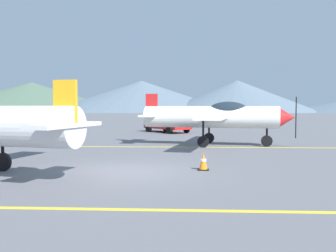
# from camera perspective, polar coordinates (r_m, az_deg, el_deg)

# --- Properties ---
(ground_plane) EXTENTS (400.00, 400.00, 0.00)m
(ground_plane) POSITION_cam_1_polar(r_m,az_deg,el_deg) (12.58, -6.65, -6.88)
(ground_plane) COLOR slate
(apron_line_near) EXTENTS (80.00, 0.16, 0.01)m
(apron_line_near) POSITION_cam_1_polar(r_m,az_deg,el_deg) (8.19, -12.18, -12.27)
(apron_line_near) COLOR yellow
(apron_line_near) RESTS_ON ground_plane
(apron_line_far) EXTENTS (80.00, 0.16, 0.01)m
(apron_line_far) POSITION_cam_1_polar(r_m,az_deg,el_deg) (19.94, -3.02, -3.20)
(apron_line_far) COLOR yellow
(apron_line_far) RESTS_ON ground_plane
(airplane_mid) EXTENTS (8.43, 9.63, 2.88)m
(airplane_mid) POSITION_cam_1_polar(r_m,az_deg,el_deg) (20.78, 7.35, 1.51)
(airplane_mid) COLOR white
(airplane_mid) RESTS_ON ground_plane
(car_sedan) EXTENTS (4.17, 4.43, 1.62)m
(car_sedan) POSITION_cam_1_polar(r_m,az_deg,el_deg) (31.00, -0.08, 0.56)
(car_sedan) COLOR red
(car_sedan) RESTS_ON ground_plane
(traffic_cone_front) EXTENTS (0.36, 0.36, 0.59)m
(traffic_cone_front) POSITION_cam_1_polar(r_m,az_deg,el_deg) (12.74, 5.42, -5.43)
(traffic_cone_front) COLOR black
(traffic_cone_front) RESTS_ON ground_plane
(hill_left) EXTENTS (85.65, 85.65, 13.04)m
(hill_left) POSITION_cam_1_polar(r_m,az_deg,el_deg) (178.90, -20.06, 4.20)
(hill_left) COLOR #4C6651
(hill_left) RESTS_ON ground_plane
(hill_centerleft) EXTENTS (80.34, 80.34, 13.32)m
(hill_centerleft) POSITION_cam_1_polar(r_m,az_deg,el_deg) (162.51, -4.07, 4.56)
(hill_centerleft) COLOR slate
(hill_centerleft) RESTS_ON ground_plane
(hill_centerright) EXTENTS (63.13, 63.13, 12.63)m
(hill_centerright) POSITION_cam_1_polar(r_m,az_deg,el_deg) (152.08, 10.51, 4.50)
(hill_centerright) COLOR slate
(hill_centerright) RESTS_ON ground_plane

